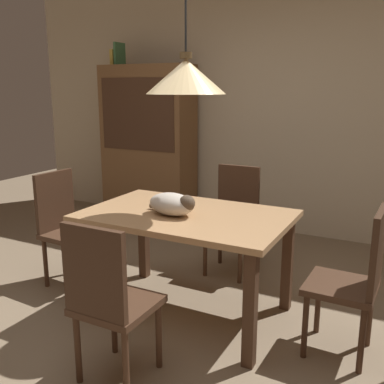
{
  "coord_description": "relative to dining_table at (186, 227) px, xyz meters",
  "views": [
    {
      "loc": [
        1.47,
        -2.11,
        1.59
      ],
      "look_at": [
        0.04,
        0.66,
        0.85
      ],
      "focal_mm": 41.14,
      "sensor_mm": 36.0,
      "label": 1
    }
  ],
  "objects": [
    {
      "name": "chair_left_side",
      "position": [
        -1.13,
        0.01,
        -0.14
      ],
      "size": [
        0.43,
        0.43,
        0.93
      ],
      "color": "#472D1E",
      "rests_on": "ground"
    },
    {
      "name": "book_green_slim",
      "position": [
        -1.89,
        1.86,
        1.33
      ],
      "size": [
        0.03,
        0.2,
        0.26
      ],
      "primitive_type": "cube",
      "color": "#427A4C",
      "rests_on": "hutch_bookcase"
    },
    {
      "name": "ground",
      "position": [
        -0.1,
        -0.46,
        -0.65
      ],
      "size": [
        10.0,
        10.0,
        0.0
      ],
      "primitive_type": "plane",
      "color": "#847056"
    },
    {
      "name": "chair_near_front",
      "position": [
        -0.0,
        -0.88,
        -0.14
      ],
      "size": [
        0.4,
        0.4,
        0.93
      ],
      "color": "#472D1E",
      "rests_on": "ground"
    },
    {
      "name": "dining_table",
      "position": [
        0.0,
        0.0,
        0.0
      ],
      "size": [
        1.4,
        0.9,
        0.75
      ],
      "color": "tan",
      "rests_on": "ground"
    },
    {
      "name": "back_wall",
      "position": [
        -0.1,
        2.19,
        0.8
      ],
      "size": [
        6.4,
        0.1,
        2.9
      ],
      "primitive_type": "cube",
      "color": "beige",
      "rests_on": "ground"
    },
    {
      "name": "hutch_bookcase",
      "position": [
        -1.51,
        1.86,
        0.24
      ],
      "size": [
        1.12,
        0.45,
        1.85
      ],
      "color": "brown",
      "rests_on": "ground"
    },
    {
      "name": "pendant_lamp",
      "position": [
        0.0,
        0.0,
        1.01
      ],
      "size": [
        0.52,
        0.52,
        1.3
      ],
      "color": "beige"
    },
    {
      "name": "chair_far_back",
      "position": [
        -0.0,
        0.88,
        -0.14
      ],
      "size": [
        0.4,
        0.4,
        0.93
      ],
      "color": "#472D1E",
      "rests_on": "ground"
    },
    {
      "name": "book_yellow_short",
      "position": [
        -1.94,
        1.86,
        1.29
      ],
      "size": [
        0.04,
        0.2,
        0.18
      ],
      "primitive_type": "cube",
      "color": "gold",
      "rests_on": "hutch_bookcase"
    },
    {
      "name": "cat_sleeping",
      "position": [
        -0.06,
        -0.08,
        0.18
      ],
      "size": [
        0.39,
        0.27,
        0.16
      ],
      "color": "beige",
      "rests_on": "dining_table"
    },
    {
      "name": "chair_right_side",
      "position": [
        1.13,
        -0.0,
        -0.14
      ],
      "size": [
        0.41,
        0.41,
        0.93
      ],
      "color": "#472D1E",
      "rests_on": "ground"
    }
  ]
}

